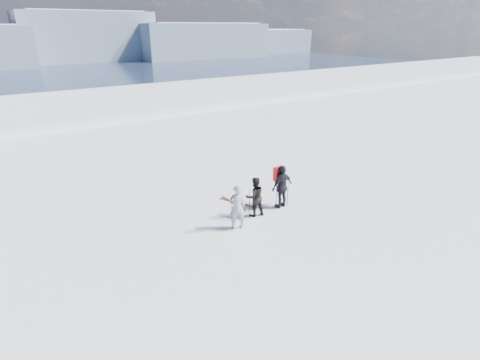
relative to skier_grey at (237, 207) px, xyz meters
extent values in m
plane|color=white|center=(2.02, 57.23, -18.38)|extent=(220.00, 208.01, 71.62)
cube|color=white|center=(2.02, 27.23, -7.38)|extent=(180.00, 16.00, 14.00)
plane|color=#22304F|center=(2.02, 287.23, -30.88)|extent=(820.00, 820.00, 0.00)
cube|color=slate|center=(102.02, 467.23, -4.88)|extent=(140.00, 80.00, 52.00)
cube|color=white|center=(102.02, 467.23, 18.12)|extent=(119.00, 70.00, 8.00)
cube|color=slate|center=(232.02, 437.23, -10.88)|extent=(160.00, 80.00, 40.00)
cube|color=white|center=(232.02, 437.23, 6.12)|extent=(136.00, 70.00, 8.00)
cube|color=slate|center=(352.02, 467.23, -14.88)|extent=(130.00, 80.00, 32.00)
cube|color=white|center=(352.02, 467.23, -1.88)|extent=(110.50, 70.00, 8.00)
imported|color=#9DA3AB|center=(0.00, 0.00, 0.00)|extent=(0.73, 0.58, 1.76)
imported|color=black|center=(1.16, 0.48, -0.06)|extent=(0.90, 0.76, 1.63)
imported|color=black|center=(2.54, 0.45, 0.05)|extent=(1.13, 0.56, 1.85)
cube|color=red|center=(2.51, 0.70, 1.26)|extent=(0.42, 0.26, 0.58)
cylinder|color=black|center=(-0.28, -0.10, -0.20)|extent=(0.02, 0.02, 1.35)
cylinder|color=black|center=(0.24, -0.03, -0.31)|extent=(0.02, 0.02, 1.14)
cylinder|color=black|center=(0.82, 0.35, -0.23)|extent=(0.02, 0.02, 1.30)
cylinder|color=black|center=(1.39, 0.41, -0.23)|extent=(0.02, 0.02, 1.30)
cylinder|color=black|center=(2.23, 0.43, -0.30)|extent=(0.02, 0.02, 1.15)
cylinder|color=black|center=(2.78, 0.36, -0.31)|extent=(0.02, 0.02, 1.15)
cube|color=black|center=(1.05, 1.82, -0.87)|extent=(0.18, 1.70, 0.03)
cube|color=black|center=(1.19, 1.82, -0.87)|extent=(0.84, 1.56, 0.03)
camera|label=1|loc=(-6.82, -10.32, 6.18)|focal=28.00mm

